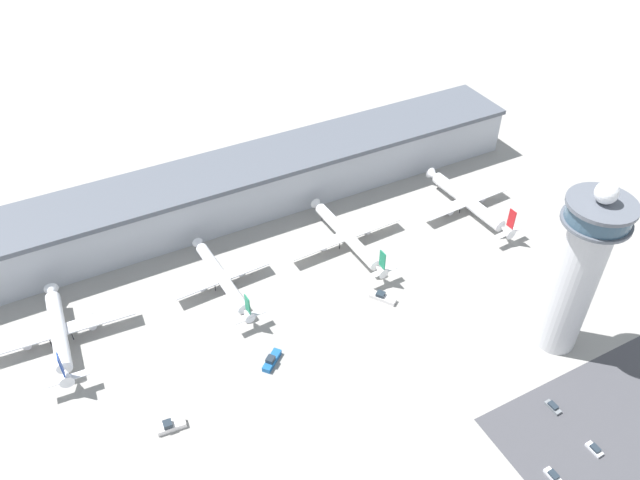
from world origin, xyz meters
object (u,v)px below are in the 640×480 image
airplane_gate_alpha (59,332)px  airplane_gate_charlie (347,236)px  airplane_gate_delta (468,201)px  service_truck_fuel (171,426)px  airplane_gate_bravo (222,278)px  service_truck_baggage (382,297)px  car_silver_sedan (553,476)px  car_grey_coupe (594,449)px  service_truck_catering (272,360)px  car_green_van (553,407)px  control_tower (579,269)px

airplane_gate_alpha → airplane_gate_charlie: 90.00m
airplane_gate_delta → airplane_gate_charlie: bearing=176.8°
airplane_gate_charlie → service_truck_fuel: 81.86m
airplane_gate_bravo → service_truck_baggage: size_ratio=4.86×
car_silver_sedan → car_grey_coupe: 13.55m
service_truck_fuel → airplane_gate_delta: bearing=17.3°
airplane_gate_alpha → car_silver_sedan: size_ratio=9.88×
airplane_gate_delta → service_truck_catering: bearing=-161.3°
service_truck_catering → service_truck_fuel: bearing=-166.9°
airplane_gate_bravo → airplane_gate_delta: size_ratio=0.92×
car_green_van → car_silver_sedan: bearing=-133.8°
service_truck_baggage → car_grey_coupe: size_ratio=1.93×
car_silver_sedan → car_grey_coupe: car_silver_sedan is taller
airplane_gate_charlie → service_truck_fuel: airplane_gate_charlie is taller
control_tower → car_silver_sedan: bearing=-134.0°
airplane_gate_alpha → car_green_van: (105.03, -79.25, -4.06)m
airplane_gate_delta → car_grey_coupe: (-31.60, -89.21, -3.46)m
airplane_gate_delta → car_grey_coupe: airplane_gate_delta is taller
service_truck_baggage → car_silver_sedan: (4.26, -66.23, -0.33)m
airplane_gate_alpha → car_green_van: bearing=-37.0°
service_truck_baggage → service_truck_catering: bearing=-170.6°
airplane_gate_delta → service_truck_baggage: bearing=-154.6°
airplane_gate_alpha → airplane_gate_delta: (136.87, -3.48, -0.59)m
car_grey_coupe → service_truck_fuel: bearing=148.9°
airplane_gate_bravo → airplane_gate_delta: 89.71m
airplane_gate_bravo → service_truck_baggage: 48.35m
airplane_gate_alpha → airplane_gate_delta: 136.92m
airplane_gate_delta → service_truck_catering: (-88.39, -29.86, -3.02)m
service_truck_catering → car_silver_sedan: 73.80m
control_tower → car_green_van: 35.14m
control_tower → car_grey_coupe: (-16.03, -30.17, -26.26)m
car_silver_sedan → car_green_van: (13.31, 13.89, -0.01)m
airplane_gate_charlie → car_grey_coupe: bearing=-80.6°
car_silver_sedan → service_truck_fuel: bearing=144.2°
airplane_gate_alpha → service_truck_fuel: 44.50m
airplane_gate_delta → car_silver_sedan: airplane_gate_delta is taller
airplane_gate_alpha → airplane_gate_delta: size_ratio=0.98×
airplane_gate_delta → car_grey_coupe: 94.70m
control_tower → car_grey_coupe: control_tower is taller
airplane_gate_bravo → airplane_gate_delta: (89.65, -3.14, -0.33)m
airplane_gate_charlie → service_truck_baggage: 26.45m
airplane_gate_alpha → airplane_gate_bravo: bearing=-0.4°
car_silver_sedan → car_green_van: size_ratio=0.94×
service_truck_fuel → car_silver_sedan: (73.32, -52.79, -0.42)m
car_silver_sedan → car_green_van: 19.23m
airplane_gate_charlie → car_green_van: airplane_gate_charlie is taller
car_silver_sedan → car_grey_coupe: (13.54, 0.46, -0.01)m
service_truck_catering → car_grey_coupe: 82.14m
car_grey_coupe → car_green_van: (-0.24, 13.43, -0.00)m
airplane_gate_alpha → car_green_van: size_ratio=9.28×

